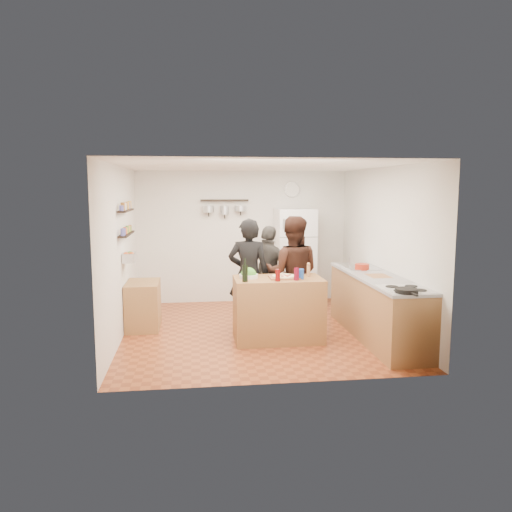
{
  "coord_description": "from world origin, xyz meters",
  "views": [
    {
      "loc": [
        -0.96,
        -7.38,
        2.17
      ],
      "look_at": [
        0.0,
        0.1,
        1.15
      ],
      "focal_mm": 35.0,
      "sensor_mm": 36.0,
      "label": 1
    }
  ],
  "objects": [
    {
      "name": "spice_shelf_lower",
      "position": [
        -1.93,
        0.2,
        1.5
      ],
      "size": [
        0.12,
        1.0,
        0.02
      ],
      "primitive_type": "cube",
      "color": "black",
      "rests_on": "left_wall"
    },
    {
      "name": "counter_run",
      "position": [
        1.7,
        -0.55,
        0.45
      ],
      "size": [
        0.63,
        2.63,
        0.9
      ],
      "primitive_type": "cube",
      "color": "#9E7042",
      "rests_on": "floor"
    },
    {
      "name": "pot_rack",
      "position": [
        -0.35,
        2.0,
        1.95
      ],
      "size": [
        0.9,
        0.04,
        0.04
      ],
      "primitive_type": "cube",
      "color": "black",
      "rests_on": "back_wall"
    },
    {
      "name": "salad_bowl",
      "position": [
        -0.18,
        -0.44,
        0.94
      ],
      "size": [
        0.27,
        0.27,
        0.05
      ],
      "primitive_type": "cylinder",
      "color": "silver",
      "rests_on": "prep_island"
    },
    {
      "name": "wine_bottle",
      "position": [
        -0.26,
        -0.71,
        1.03
      ],
      "size": [
        0.08,
        0.08,
        0.23
      ],
      "primitive_type": "cylinder",
      "color": "black",
      "rests_on": "prep_island"
    },
    {
      "name": "pizza_board",
      "position": [
        0.32,
        -0.51,
        0.92
      ],
      "size": [
        0.42,
        0.34,
        0.02
      ],
      "primitive_type": "cube",
      "color": "brown",
      "rests_on": "prep_island"
    },
    {
      "name": "side_table",
      "position": [
        -1.74,
        0.4,
        0.36
      ],
      "size": [
        0.5,
        0.8,
        0.73
      ],
      "primitive_type": "cube",
      "color": "olive",
      "rests_on": "floor"
    },
    {
      "name": "sink",
      "position": [
        1.7,
        0.3,
        0.92
      ],
      "size": [
        0.5,
        0.8,
        0.03
      ],
      "primitive_type": "cube",
      "color": "silver",
      "rests_on": "counter_run"
    },
    {
      "name": "cutting_board",
      "position": [
        1.7,
        -0.56,
        0.91
      ],
      "size": [
        0.3,
        0.4,
        0.02
      ],
      "primitive_type": "cube",
      "color": "#9A6438",
      "rests_on": "counter_run"
    },
    {
      "name": "person_center",
      "position": [
        0.55,
        0.03,
        0.88
      ],
      "size": [
        0.99,
        0.85,
        1.76
      ],
      "primitive_type": "imported",
      "rotation": [
        0.0,
        0.0,
        2.9
      ],
      "color": "black",
      "rests_on": "floor"
    },
    {
      "name": "produce_basket",
      "position": [
        -1.9,
        0.2,
        1.15
      ],
      "size": [
        0.18,
        0.35,
        0.14
      ],
      "primitive_type": "cube",
      "color": "silver",
      "rests_on": "left_wall"
    },
    {
      "name": "wine_glass_far",
      "position": [
        0.46,
        -0.69,
        1.0
      ],
      "size": [
        0.07,
        0.07,
        0.17
      ],
      "primitive_type": "cylinder",
      "color": "#5C071B",
      "rests_on": "prep_island"
    },
    {
      "name": "wine_glass_near",
      "position": [
        0.19,
        -0.73,
        0.99
      ],
      "size": [
        0.07,
        0.07,
        0.16
      ],
      "primitive_type": "cylinder",
      "color": "#600808",
      "rests_on": "prep_island"
    },
    {
      "name": "person_left",
      "position": [
        -0.11,
        0.09,
        0.86
      ],
      "size": [
        0.7,
        0.53,
        1.73
      ],
      "primitive_type": "imported",
      "rotation": [
        0.0,
        0.0,
        2.95
      ],
      "color": "black",
      "rests_on": "floor"
    },
    {
      "name": "fridge",
      "position": [
        0.95,
        1.75,
        0.9
      ],
      "size": [
        0.7,
        0.68,
        1.8
      ],
      "primitive_type": "cube",
      "color": "white",
      "rests_on": "floor"
    },
    {
      "name": "prep_island",
      "position": [
        0.24,
        -0.49,
        0.46
      ],
      "size": [
        1.25,
        0.72,
        0.91
      ],
      "primitive_type": "cube",
      "color": "brown",
      "rests_on": "floor"
    },
    {
      "name": "person_back",
      "position": [
        0.27,
        0.48,
        0.79
      ],
      "size": [
        0.97,
        0.87,
        1.58
      ],
      "primitive_type": "imported",
      "rotation": [
        0.0,
        0.0,
        2.48
      ],
      "color": "#322F2C",
      "rests_on": "floor"
    },
    {
      "name": "salt_canister",
      "position": [
        0.54,
        -0.61,
        0.98
      ],
      "size": [
        0.09,
        0.09,
        0.14
      ],
      "primitive_type": "cylinder",
      "color": "#1C449B",
      "rests_on": "prep_island"
    },
    {
      "name": "spice_shelf_upper",
      "position": [
        -1.93,
        0.2,
        1.85
      ],
      "size": [
        0.12,
        1.0,
        0.02
      ],
      "primitive_type": "cube",
      "color": "black",
      "rests_on": "left_wall"
    },
    {
      "name": "red_bowl",
      "position": [
        1.65,
        -0.0,
        0.97
      ],
      "size": [
        0.22,
        0.22,
        0.09
      ],
      "primitive_type": "cylinder",
      "color": "#9D2412",
      "rests_on": "counter_run"
    },
    {
      "name": "skillet",
      "position": [
        1.6,
        -1.75,
        0.95
      ],
      "size": [
        0.28,
        0.28,
        0.05
      ],
      "primitive_type": "cylinder",
      "color": "black",
      "rests_on": "stove_top"
    },
    {
      "name": "pizza",
      "position": [
        0.32,
        -0.51,
        0.94
      ],
      "size": [
        0.34,
        0.34,
        0.02
      ],
      "primitive_type": "cylinder",
      "color": "beige",
      "rests_on": "pizza_board"
    },
    {
      "name": "stove_top",
      "position": [
        1.7,
        -1.5,
        0.91
      ],
      "size": [
        0.6,
        0.62,
        0.02
      ],
      "primitive_type": "cube",
      "color": "white",
      "rests_on": "counter_run"
    },
    {
      "name": "wall_clock",
      "position": [
        0.95,
        2.08,
        2.15
      ],
      "size": [
        0.3,
        0.03,
        0.3
      ],
      "primitive_type": "cylinder",
      "rotation": [
        1.57,
        0.0,
        0.0
      ],
      "color": "silver",
      "rests_on": "back_wall"
    },
    {
      "name": "room_shell",
      "position": [
        0.0,
        0.39,
        1.25
      ],
      "size": [
        4.2,
        4.2,
        4.2
      ],
      "color": "brown",
      "rests_on": "ground"
    },
    {
      "name": "pepper_mill",
      "position": [
        0.69,
        -0.44,
        0.99
      ],
      "size": [
        0.05,
        0.05,
        0.16
      ],
      "primitive_type": "cylinder",
      "color": "#A87246",
      "rests_on": "prep_island"
    }
  ]
}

